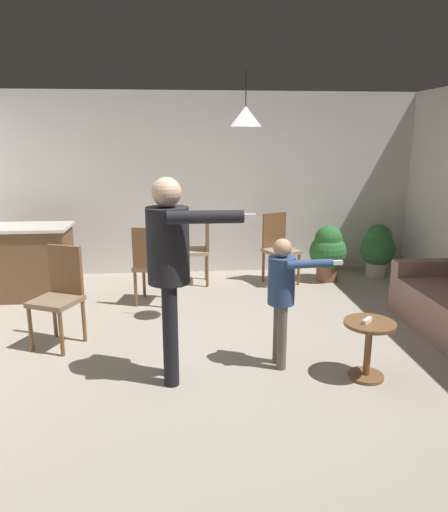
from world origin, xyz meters
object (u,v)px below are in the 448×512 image
dining_chair_centre_back (278,245)px  potted_plant_corner (328,250)px  dining_chair_by_counter (60,292)px  kitchen_counter (22,262)px  side_table_by_couch (368,343)px  person_adult (170,259)px  spare_remote_on_table (367,321)px  dining_chair_spare (199,246)px  person_child (282,289)px  potted_plant_by_wall (378,248)px  dining_chair_near_wall (151,262)px

dining_chair_centre_back → potted_plant_corner: bearing=159.0°
dining_chair_by_counter → dining_chair_centre_back: same height
potted_plant_corner → dining_chair_by_counter: bearing=-150.0°
kitchen_counter → side_table_by_couch: bearing=-34.4°
kitchen_counter → potted_plant_corner: (4.18, 0.40, -0.03)m
person_adult → dining_chair_centre_back: (1.46, 2.74, -0.54)m
side_table_by_couch → spare_remote_on_table: bearing=-160.2°
side_table_by_couch → kitchen_counter: bearing=145.6°
kitchen_counter → dining_chair_spare: 2.34m
side_table_by_couch → potted_plant_corner: (0.52, 2.90, 0.12)m
dining_chair_centre_back → person_adult: bearing=38.6°
person_child → dining_chair_by_counter: 2.22m
kitchen_counter → person_child: 3.70m
person_child → spare_remote_on_table: person_child is taller
dining_chair_by_counter → potted_plant_corner: (3.33, 1.92, -0.10)m
person_adult → potted_plant_corner: size_ratio=2.14×
potted_plant_corner → potted_plant_by_wall: bearing=9.4°
potted_plant_corner → spare_remote_on_table: potted_plant_corner is taller
kitchen_counter → dining_chair_near_wall: dining_chair_near_wall is taller
person_child → potted_plant_by_wall: bearing=138.5°
person_adult → potted_plant_by_wall: (3.01, 2.91, -0.65)m
dining_chair_spare → spare_remote_on_table: 3.21m
person_child → dining_chair_spare: size_ratio=1.20×
dining_chair_centre_back → spare_remote_on_table: size_ratio=7.69×
side_table_by_couch → person_adult: (-1.68, 0.12, 0.76)m
person_adult → dining_chair_by_counter: (-1.13, 0.85, -0.54)m
dining_chair_near_wall → potted_plant_by_wall: dining_chair_near_wall is taller
dining_chair_by_counter → potted_plant_by_wall: size_ratio=1.26×
dining_chair_by_counter → dining_chair_spare: 2.43m
kitchen_counter → potted_plant_by_wall: kitchen_counter is taller
dining_chair_centre_back → potted_plant_corner: dining_chair_centre_back is taller
person_adult → dining_chair_near_wall: person_adult is taller
dining_chair_by_counter → spare_remote_on_table: 2.95m
dining_chair_near_wall → potted_plant_corner: dining_chair_near_wall is taller
kitchen_counter → side_table_by_couch: 4.43m
kitchen_counter → spare_remote_on_table: (3.62, -2.51, 0.06)m
kitchen_counter → dining_chair_spare: dining_chair_spare is taller
spare_remote_on_table → dining_chair_centre_back: bearing=93.7°
person_adult → person_child: person_adult is taller
person_adult → kitchen_counter: bearing=-141.0°
potted_plant_corner → person_child: bearing=-115.2°
dining_chair_centre_back → dining_chair_near_wall: bearing=1.0°
dining_chair_by_counter → dining_chair_near_wall: same height
side_table_by_couch → potted_plant_by_wall: size_ratio=0.65×
dining_chair_spare → potted_plant_by_wall: bearing=-86.5°
dining_chair_by_counter → side_table_by_couch: bearing=-174.9°
dining_chair_by_counter → potted_plant_corner: bearing=-125.7°
kitchen_counter → dining_chair_by_counter: (0.85, -1.52, 0.07)m
dining_chair_centre_back → dining_chair_spare: 1.13m
spare_remote_on_table → potted_plant_by_wall: bearing=65.9°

